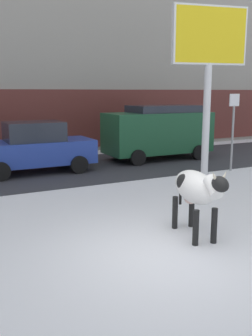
# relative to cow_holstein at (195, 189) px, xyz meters

# --- Properties ---
(ground_plane) EXTENTS (120.00, 120.00, 0.00)m
(ground_plane) POSITION_rel_cow_holstein_xyz_m (-1.02, -0.52, -1.00)
(ground_plane) COLOR white
(road_strip) EXTENTS (60.00, 5.60, 0.01)m
(road_strip) POSITION_rel_cow_holstein_xyz_m (-1.02, 7.75, -1.00)
(road_strip) COLOR #333338
(road_strip) RESTS_ON ground
(cow_holstein) EXTENTS (0.85, 1.94, 1.54)m
(cow_holstein) POSITION_rel_cow_holstein_xyz_m (0.00, 0.00, 0.00)
(cow_holstein) COLOR silver
(cow_holstein) RESTS_ON ground
(billboard) EXTENTS (2.50, 0.73, 5.56)m
(billboard) POSITION_rel_cow_holstein_xyz_m (3.61, 4.21, 3.31)
(billboard) COLOR silver
(billboard) RESTS_ON ground
(car_blue_sedan) EXTENTS (4.22, 2.01, 1.84)m
(car_blue_sedan) POSITION_rel_cow_holstein_xyz_m (-1.26, 7.79, -0.09)
(car_blue_sedan) COLOR #233D9E
(car_blue_sedan) RESTS_ON ground
(car_darkgreen_van) EXTENTS (4.62, 2.15, 2.32)m
(car_darkgreen_van) POSITION_rel_cow_holstein_xyz_m (4.23, 8.18, 0.24)
(car_darkgreen_van) COLOR #194C2D
(car_darkgreen_van) RESTS_ON ground
(pedestrian_near_billboard) EXTENTS (0.36, 0.24, 1.73)m
(pedestrian_near_billboard) POSITION_rel_cow_holstein_xyz_m (4.73, 10.53, -0.12)
(pedestrian_near_billboard) COLOR #282833
(pedestrian_near_billboard) RESTS_ON ground
(pedestrian_by_cars) EXTENTS (0.36, 0.24, 1.73)m
(pedestrian_by_cars) POSITION_rel_cow_holstein_xyz_m (7.93, 10.53, -0.12)
(pedestrian_by_cars) COLOR #282833
(pedestrian_by_cars) RESTS_ON ground
(street_sign) EXTENTS (0.44, 0.08, 2.82)m
(street_sign) POSITION_rel_cow_holstein_xyz_m (5.30, 4.77, 0.67)
(street_sign) COLOR gray
(street_sign) RESTS_ON ground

